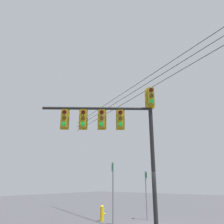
{
  "coord_description": "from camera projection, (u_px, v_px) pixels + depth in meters",
  "views": [
    {
      "loc": [
        4.54,
        -10.3,
        2.06
      ],
      "look_at": [
        -2.18,
        -1.59,
        5.42
      ],
      "focal_mm": 36.51,
      "sensor_mm": 36.0,
      "label": 1
    }
  ],
  "objects": [
    {
      "name": "overhead_wire_span",
      "position": [
        139.0,
        88.0,
        12.73
      ],
      "size": [
        17.51,
        7.42,
        1.24
      ],
      "color": "black"
    },
    {
      "name": "fire_hydrant",
      "position": [
        102.0,
        213.0,
        12.46
      ],
      "size": [
        0.29,
        0.26,
        0.81
      ],
      "color": "yellow",
      "rests_on": "ground"
    },
    {
      "name": "route_sign_secondary",
      "position": [
        113.0,
        190.0,
        9.97
      ],
      "size": [
        0.19,
        0.26,
        2.89
      ],
      "color": "slate",
      "rests_on": "ground"
    },
    {
      "name": "signal_mast_assembly",
      "position": [
        121.0,
        123.0,
        11.35
      ],
      "size": [
        4.68,
        3.93,
        6.68
      ],
      "color": "black",
      "rests_on": "ground"
    },
    {
      "name": "route_sign_primary",
      "position": [
        146.0,
        190.0,
        13.24
      ],
      "size": [
        0.23,
        0.26,
        2.65
      ],
      "color": "slate",
      "rests_on": "ground"
    }
  ]
}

